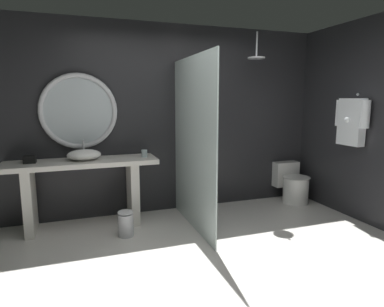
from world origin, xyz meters
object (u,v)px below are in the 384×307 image
object	(u,v)px
waste_bin	(126,223)
round_wall_mirror	(79,111)
hanging_bathrobe	(352,120)
toilet	(292,184)
tissue_box	(30,159)
vessel_sink	(84,155)
rain_shower_head	(256,56)
tumbler_cup	(144,153)

from	to	relation	value
waste_bin	round_wall_mirror	bearing A→B (deg)	121.62
round_wall_mirror	hanging_bathrobe	size ratio (longest dim) A/B	1.42
toilet	waste_bin	size ratio (longest dim) A/B	1.88
tissue_box	hanging_bathrobe	distance (m)	4.04
vessel_sink	hanging_bathrobe	xyz separation A→B (m)	(3.31, -0.82, 0.41)
tissue_box	hanging_bathrobe	world-z (taller)	hanging_bathrobe
vessel_sink	rain_shower_head	bearing A→B (deg)	-1.05
round_wall_mirror	rain_shower_head	bearing A→B (deg)	-6.92
vessel_sink	hanging_bathrobe	bearing A→B (deg)	-13.95
hanging_bathrobe	waste_bin	size ratio (longest dim) A/B	2.14
tissue_box	round_wall_mirror	world-z (taller)	round_wall_mirror
vessel_sink	tissue_box	distance (m)	0.61
tissue_box	waste_bin	bearing A→B (deg)	-26.31
hanging_bathrobe	toilet	xyz separation A→B (m)	(-0.24, 0.84, -1.05)
tumbler_cup	hanging_bathrobe	distance (m)	2.73
vessel_sink	tissue_box	bearing A→B (deg)	177.63
vessel_sink	toilet	world-z (taller)	vessel_sink
vessel_sink	tissue_box	xyz separation A→B (m)	(-0.61, 0.03, -0.02)
tumbler_cup	round_wall_mirror	distance (m)	0.98
tissue_box	tumbler_cup	bearing A→B (deg)	-2.17
round_wall_mirror	waste_bin	xyz separation A→B (m)	(0.45, -0.73, -1.28)
rain_shower_head	hanging_bathrobe	xyz separation A→B (m)	(0.98, -0.78, -0.85)
tumbler_cup	tissue_box	world-z (taller)	tumbler_cup
hanging_bathrobe	waste_bin	xyz separation A→B (m)	(-2.90, 0.34, -1.16)
vessel_sink	waste_bin	xyz separation A→B (m)	(0.41, -0.48, -0.75)
rain_shower_head	tissue_box	bearing A→B (deg)	178.67
tumbler_cup	tissue_box	distance (m)	1.35
round_wall_mirror	waste_bin	distance (m)	1.53
tumbler_cup	toilet	distance (m)	2.41
toilet	waste_bin	bearing A→B (deg)	-169.43
tumbler_cup	toilet	world-z (taller)	tumbler_cup
toilet	waste_bin	world-z (taller)	toilet
tumbler_cup	hanging_bathrobe	bearing A→B (deg)	-17.22
vessel_sink	tissue_box	size ratio (longest dim) A/B	3.00
waste_bin	rain_shower_head	bearing A→B (deg)	12.90
round_wall_mirror	toilet	xyz separation A→B (m)	(3.10, -0.23, -1.16)
tumbler_cup	rain_shower_head	size ratio (longest dim) A/B	0.27
vessel_sink	rain_shower_head	world-z (taller)	rain_shower_head
tumbler_cup	round_wall_mirror	bearing A→B (deg)	160.77
hanging_bathrobe	round_wall_mirror	bearing A→B (deg)	162.31
tissue_box	vessel_sink	bearing A→B (deg)	-2.37
tumbler_cup	round_wall_mirror	world-z (taller)	round_wall_mirror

